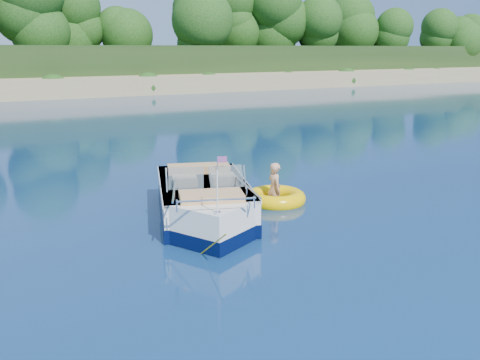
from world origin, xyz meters
The scene contains 6 objects.
ground centered at (0.00, 0.00, 0.00)m, with size 160.00×160.00×0.00m, color #09193F.
shoreline centered at (0.00, 63.77, 0.98)m, with size 170.00×59.00×6.00m.
treeline centered at (0.04, 41.01, 5.55)m, with size 150.00×7.12×8.19m.
motorboat centered at (-1.08, 2.47, 0.36)m, with size 3.02×5.32×1.83m.
tow_tube centered at (1.07, 2.92, 0.10)m, with size 1.63×1.63×0.40m.
boy centered at (1.04, 2.97, 0.00)m, with size 0.53×0.35×1.44m, color tan.
Camera 1 is at (-5.87, -8.00, 3.77)m, focal length 40.00 mm.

